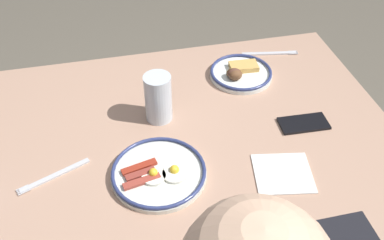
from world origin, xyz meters
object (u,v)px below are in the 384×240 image
Objects in this scene: drinking_glass at (158,100)px; fork_near at (54,176)px; cell_phone at (304,123)px; fork_far at (270,53)px; plate_near_main at (240,73)px; plate_center_pancakes at (159,173)px; paper_napkin at (283,173)px.

fork_near is (0.31, 0.17, -0.06)m from drinking_glass.
fork_far is at bearing -93.13° from cell_phone.
cell_phone is at bearing 112.51° from plate_near_main.
drinking_glass is at bearing -99.98° from plate_center_pancakes.
drinking_glass reaches higher than paper_napkin.
drinking_glass is 0.41m from paper_napkin.
fork_near is at bearing 29.08° from drinking_glass.
drinking_glass is at bearing 25.72° from plate_near_main.
fork_near is (0.59, -0.12, 0.00)m from paper_napkin.
paper_napkin is 0.60m from fork_near.
plate_near_main is at bearing 35.85° from fork_far.
drinking_glass is 0.36m from fork_near.
paper_napkin is 0.57m from fork_far.
plate_near_main is 1.45× the size of cell_phone.
cell_phone is 0.96× the size of paper_napkin.
drinking_glass is at bearing -14.72° from cell_phone.
paper_napkin is (-0.32, 0.06, -0.01)m from plate_center_pancakes.
plate_center_pancakes is 1.33× the size of fork_near.
plate_center_pancakes is at bearing 44.59° from fork_far.
fork_far is at bearing -150.68° from drinking_glass.
paper_napkin is 0.74× the size of fork_far.
paper_napkin is (0.02, 0.44, -0.01)m from plate_near_main.
fork_near is 0.93× the size of fork_far.
cell_phone is at bearing 84.48° from fork_far.
paper_napkin is at bearing 87.45° from plate_near_main.
plate_center_pancakes is (0.34, 0.37, -0.00)m from plate_near_main.
plate_near_main is 1.39× the size of paper_napkin.
fork_near is 0.87m from fork_far.
fork_near and fork_far have the same top height.
plate_near_main is at bearing -132.25° from plate_center_pancakes.
cell_phone is at bearing -167.14° from plate_center_pancakes.
cell_phone is 0.72m from fork_near.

